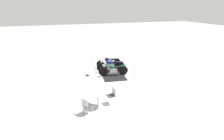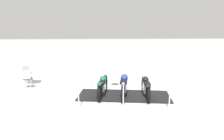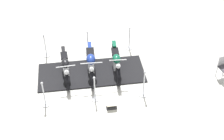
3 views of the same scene
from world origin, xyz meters
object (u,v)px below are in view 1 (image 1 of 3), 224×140
(cafe_table, at_px, (98,97))
(stanchion_left_mid, at_px, (128,66))
(stanchion_right_mid, at_px, (93,68))
(cafe_chair_near_table, at_px, (87,105))
(stanchion_left_front, at_px, (123,60))
(cafe_chair_across_table, at_px, (112,94))
(motorcycle_navy, at_px, (111,65))
(stanchion_right_front, at_px, (92,62))
(motorcycle_black, at_px, (108,62))
(stanchion_right_rear, at_px, (96,77))
(motorcycle_forest, at_px, (113,70))
(info_placard, at_px, (88,75))
(stanchion_left_rear, at_px, (134,74))

(cafe_table, bearing_deg, stanchion_left_mid, -128.45)
(stanchion_right_mid, bearing_deg, cafe_chair_near_table, 73.92)
(stanchion_left_front, height_order, cafe_chair_across_table, stanchion_left_front)
(motorcycle_navy, height_order, stanchion_right_front, motorcycle_navy)
(stanchion_right_front, relative_size, cafe_chair_across_table, 1.14)
(motorcycle_black, bearing_deg, cafe_chair_across_table, 78.50)
(cafe_table, bearing_deg, stanchion_right_mid, -100.22)
(motorcycle_black, relative_size, stanchion_right_front, 2.03)
(stanchion_right_rear, relative_size, cafe_chair_near_table, 1.30)
(stanchion_right_rear, xyz_separation_m, cafe_chair_across_table, (-0.12, 3.26, 0.21))
(stanchion_right_front, relative_size, stanchion_right_mid, 0.98)
(stanchion_right_front, bearing_deg, cafe_table, 80.48)
(stanchion_right_front, relative_size, cafe_chair_near_table, 1.22)
(stanchion_left_mid, height_order, stanchion_right_mid, stanchion_right_mid)
(cafe_table, xyz_separation_m, cafe_chair_near_table, (0.68, 0.45, -0.05))
(motorcycle_black, height_order, stanchion_left_mid, stanchion_left_mid)
(stanchion_right_rear, xyz_separation_m, cafe_chair_near_table, (1.37, 3.81, 0.17))
(motorcycle_black, height_order, motorcycle_forest, motorcycle_forest)
(motorcycle_forest, bearing_deg, info_placard, -10.56)
(cafe_chair_near_table, bearing_deg, motorcycle_forest, 23.42)
(stanchion_left_rear, bearing_deg, cafe_chair_across_table, 46.71)
(info_placard, height_order, cafe_table, cafe_table)
(stanchion_left_rear, bearing_deg, cafe_chair_near_table, 39.21)
(stanchion_left_front, height_order, cafe_table, stanchion_left_front)
(stanchion_right_front, height_order, cafe_chair_near_table, stanchion_right_front)
(motorcycle_navy, bearing_deg, motorcycle_forest, 92.50)
(stanchion_right_rear, bearing_deg, cafe_table, 78.36)
(cafe_chair_across_table, bearing_deg, stanchion_left_front, -123.50)
(motorcycle_navy, distance_m, stanchion_right_mid, 1.41)
(stanchion_right_mid, distance_m, cafe_chair_across_table, 5.02)
(stanchion_left_mid, bearing_deg, cafe_chair_near_table, 49.43)
(stanchion_right_rear, distance_m, stanchion_left_mid, 3.37)
(stanchion_left_rear, height_order, stanchion_left_mid, stanchion_left_rear)
(stanchion_right_mid, height_order, cafe_chair_near_table, stanchion_right_mid)
(motorcycle_black, height_order, stanchion_left_front, stanchion_left_front)
(motorcycle_navy, height_order, stanchion_left_front, motorcycle_navy)
(stanchion_right_mid, bearing_deg, motorcycle_forest, 137.79)
(cafe_chair_near_table, height_order, cafe_chair_across_table, cafe_chair_across_table)
(motorcycle_black, height_order, motorcycle_navy, motorcycle_navy)
(stanchion_left_mid, height_order, cafe_chair_near_table, stanchion_left_mid)
(motorcycle_forest, height_order, cafe_chair_across_table, motorcycle_forest)
(stanchion_left_rear, distance_m, cafe_chair_across_table, 3.97)
(motorcycle_forest, relative_size, stanchion_right_front, 2.10)
(motorcycle_black, relative_size, motorcycle_navy, 0.94)
(motorcycle_forest, xyz_separation_m, stanchion_right_front, (1.04, -2.90, -0.16))
(stanchion_right_rear, xyz_separation_m, cafe_table, (0.69, 3.36, 0.22))
(info_placard, bearing_deg, cafe_chair_near_table, 175.91)
(stanchion_left_front, distance_m, stanchion_right_mid, 3.37)
(stanchion_left_mid, bearing_deg, stanchion_right_front, -39.11)
(stanchion_right_front, bearing_deg, info_placard, 70.33)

